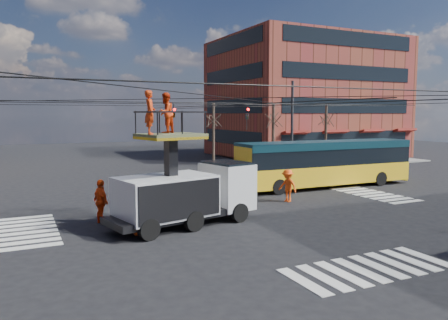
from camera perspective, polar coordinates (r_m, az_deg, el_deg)
ground at (r=23.48m, az=1.09°, el=-6.45°), size 120.00×120.00×0.00m
sidewalk_ne at (r=52.22m, az=11.35°, el=0.39°), size 18.00×18.00×0.12m
crosswalks at (r=23.48m, az=1.09°, el=-6.42°), size 22.40×22.40×0.02m
building_ne at (r=54.98m, az=10.44°, el=7.93°), size 20.06×16.06×14.00m
overhead_network at (r=23.27m, az=0.50°, el=4.09°), size 24.24×24.24×8.00m
tree_a at (r=37.27m, az=-1.38°, el=5.33°), size 2.00×2.00×6.00m
tree_b at (r=40.11m, az=6.49°, el=5.34°), size 2.00×2.00×6.00m
tree_c at (r=43.60m, az=13.21°, el=5.27°), size 2.00×2.00×6.00m
utility_truck at (r=20.00m, az=-4.98°, el=-2.78°), size 7.34×3.90×6.06m
city_bus at (r=31.17m, az=13.14°, el=-0.30°), size 13.11×2.82×3.20m
traffic_cone at (r=18.97m, az=-11.12°, el=-8.49°), size 0.36×0.36×0.70m
worker_ground at (r=21.10m, az=-15.77°, el=-5.23°), size 0.83×1.31×2.07m
flagger at (r=25.55m, az=8.32°, el=-3.34°), size 1.05×1.38×1.89m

